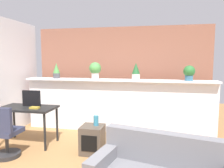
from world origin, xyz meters
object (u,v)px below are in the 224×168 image
potted_plant_3 (189,72)px  desk (28,111)px  book_on_desk (35,108)px  potted_plant_0 (56,71)px  potted_plant_1 (95,69)px  office_chair (4,136)px  side_cube_shelf (92,139)px  vase_on_shelf (96,120)px  potted_plant_2 (136,71)px  tv_monitor (31,98)px

potted_plant_3 → desk: potted_plant_3 is taller
desk → book_on_desk: bearing=-25.0°
potted_plant_0 → desk: (-0.15, -1.01, -0.75)m
potted_plant_1 → office_chair: (-1.12, -1.68, -1.07)m
side_cube_shelf → vase_on_shelf: (0.06, 0.05, 0.34)m
side_cube_shelf → book_on_desk: book_on_desk is taller
potted_plant_2 → side_cube_shelf: (-0.66, -1.18, -1.18)m
potted_plant_0 → vase_on_shelf: bearing=-40.9°
potted_plant_3 → office_chair: bearing=-152.4°
potted_plant_3 → office_chair: potted_plant_3 is taller
book_on_desk → desk: bearing=155.0°
vase_on_shelf → book_on_desk: 1.23m
potted_plant_3 → potted_plant_1: bearing=179.5°
office_chair → side_cube_shelf: 1.49m
potted_plant_2 → office_chair: (-2.06, -1.68, -1.04)m
potted_plant_1 → potted_plant_2: size_ratio=1.02×
book_on_desk → potted_plant_2: bearing=31.6°
potted_plant_0 → potted_plant_2: (1.90, 0.01, 0.01)m
side_cube_shelf → desk: bearing=173.3°
potted_plant_1 → side_cube_shelf: bearing=-76.8°
potted_plant_3 → tv_monitor: potted_plant_3 is taller
tv_monitor → book_on_desk: bearing=-46.1°
potted_plant_1 → side_cube_shelf: potted_plant_1 is taller
desk → vase_on_shelf: bearing=-4.5°
vase_on_shelf → potted_plant_2: bearing=61.8°
potted_plant_0 → book_on_desk: (0.08, -1.11, -0.65)m
desk → side_cube_shelf: 1.45m
potted_plant_2 → vase_on_shelf: potted_plant_2 is taller
tv_monitor → vase_on_shelf: (1.40, -0.19, -0.32)m
side_cube_shelf → vase_on_shelf: vase_on_shelf is taller
potted_plant_0 → book_on_desk: bearing=-86.1°
potted_plant_0 → tv_monitor: bearing=-96.2°
desk → office_chair: bearing=-91.5°
potted_plant_3 → book_on_desk: size_ratio=1.87×
potted_plant_1 → vase_on_shelf: 1.47m
potted_plant_1 → vase_on_shelf: size_ratio=2.14×
desk → potted_plant_0: bearing=81.7°
desk → potted_plant_3: bearing=17.6°
potted_plant_1 → tv_monitor: 1.52m
potted_plant_1 → desk: bearing=-137.3°
potted_plant_2 → side_cube_shelf: 1.79m
potted_plant_3 → vase_on_shelf: bearing=-147.1°
side_cube_shelf → potted_plant_1: bearing=103.2°
desk → office_chair: (-0.02, -0.66, -0.28)m
potted_plant_1 → potted_plant_2: 0.94m
potted_plant_2 → vase_on_shelf: bearing=-118.2°
office_chair → potted_plant_3: bearing=27.6°
potted_plant_1 → office_chair: 2.29m
potted_plant_0 → potted_plant_1: size_ratio=0.94×
tv_monitor → office_chair: size_ratio=0.42×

